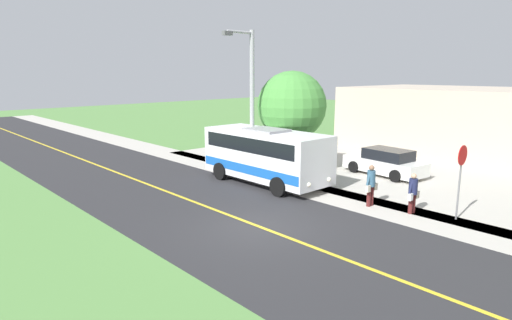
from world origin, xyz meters
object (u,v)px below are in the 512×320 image
shuttle_bus_front (266,153)px  pedestrian_with_bags (413,192)px  tree_curbside (292,106)px  commercial_building (473,120)px  pedestrian_waiting (371,184)px  street_light_pole (250,98)px  parked_car_near (385,163)px  stop_sign (461,169)px

shuttle_bus_front → pedestrian_with_bags: (-0.98, 7.37, -0.66)m
tree_curbside → commercial_building: 14.72m
pedestrian_waiting → tree_curbside: size_ratio=0.31×
shuttle_bus_front → commercial_building: size_ratio=0.43×
shuttle_bus_front → street_light_pole: size_ratio=0.91×
pedestrian_with_bags → commercial_building: commercial_building is taller
pedestrian_waiting → commercial_building: size_ratio=0.11×
pedestrian_waiting → tree_curbside: (-2.26, -6.62, 2.74)m
shuttle_bus_front → parked_car_near: (-6.01, 3.14, -0.84)m
pedestrian_waiting → parked_car_near: 6.02m
tree_curbside → commercial_building: tree_curbside is taller
shuttle_bus_front → stop_sign: stop_sign is taller
shuttle_bus_front → street_light_pole: street_light_pole is taller
pedestrian_with_bags → parked_car_near: size_ratio=0.36×
stop_sign → street_light_pole: street_light_pole is taller
commercial_building → shuttle_bus_front: bearing=-11.4°
shuttle_bus_front → parked_car_near: bearing=152.4°
street_light_pole → tree_curbside: 2.65m
street_light_pole → tree_curbside: bearing=166.4°
stop_sign → commercial_building: bearing=-160.2°
street_light_pole → parked_car_near: 8.16m
parked_car_near → tree_curbside: bearing=-51.8°
pedestrian_waiting → stop_sign: 3.49m
tree_curbside → pedestrian_waiting: bearing=71.2°
street_light_pole → commercial_building: street_light_pole is taller
pedestrian_with_bags → parked_car_near: 6.58m
pedestrian_waiting → stop_sign: stop_sign is taller
shuttle_bus_front → commercial_building: bearing=168.6°
street_light_pole → parked_car_near: (-5.71, 4.65, -3.52)m
shuttle_bus_front → street_light_pole: bearing=-101.3°
tree_curbside → street_light_pole: bearing=-13.6°
pedestrian_waiting → commercial_building: 16.47m
stop_sign → street_light_pole: 10.74m
shuttle_bus_front → stop_sign: size_ratio=2.42×
pedestrian_waiting → parked_car_near: (-5.44, -2.57, -0.26)m
pedestrian_with_bags → parked_car_near: pedestrian_with_bags is taller
parked_car_near → pedestrian_with_bags: bearing=40.1°
pedestrian_waiting → shuttle_bus_front: bearing=-84.2°
pedestrian_waiting → commercial_building: (-16.26, -2.32, 1.26)m
shuttle_bus_front → commercial_building: (-16.83, 3.39, 0.68)m
street_light_pole → stop_sign: bearing=96.7°
street_light_pole → commercial_building: bearing=163.5°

